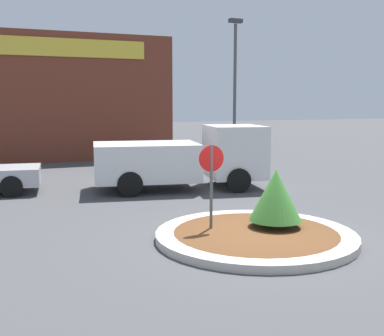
# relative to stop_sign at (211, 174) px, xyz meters

# --- Properties ---
(ground_plane) EXTENTS (120.00, 120.00, 0.00)m
(ground_plane) POSITION_rel_stop_sign_xyz_m (0.78, -0.70, -1.44)
(ground_plane) COLOR #474749
(traffic_island) EXTENTS (4.51, 4.51, 0.18)m
(traffic_island) POSITION_rel_stop_sign_xyz_m (0.78, -0.70, -1.35)
(traffic_island) COLOR #BCB7AD
(traffic_island) RESTS_ON ground_plane
(stop_sign) EXTENTS (0.61, 0.07, 2.12)m
(stop_sign) POSITION_rel_stop_sign_xyz_m (0.00, 0.00, 0.00)
(stop_sign) COLOR #4C4C51
(stop_sign) RESTS_ON ground_plane
(island_shrub) EXTENTS (1.23, 1.23, 1.36)m
(island_shrub) POSITION_rel_stop_sign_xyz_m (1.42, -0.48, -0.50)
(island_shrub) COLOR brown
(island_shrub) RESTS_ON traffic_island
(utility_truck) EXTENTS (6.26, 3.36, 2.23)m
(utility_truck) POSITION_rel_stop_sign_xyz_m (1.62, 5.87, -0.33)
(utility_truck) COLOR silver
(utility_truck) RESTS_ON ground_plane
(storefront_building) EXTENTS (10.71, 6.07, 6.56)m
(storefront_building) POSITION_rel_stop_sign_xyz_m (-0.80, 18.18, 1.84)
(storefront_building) COLOR brown
(storefront_building) RESTS_ON ground_plane
(light_pole) EXTENTS (0.70, 0.30, 7.27)m
(light_pole) POSITION_rel_stop_sign_xyz_m (7.09, 12.70, 2.76)
(light_pole) COLOR #4C4C51
(light_pole) RESTS_ON ground_plane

